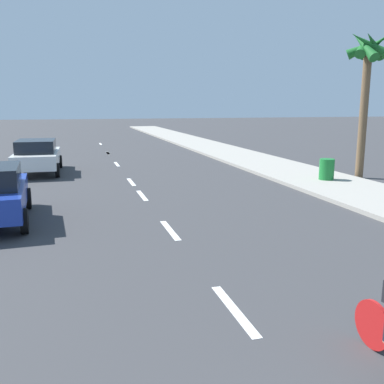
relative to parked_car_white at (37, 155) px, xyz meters
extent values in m
plane|color=#38383A|center=(3.88, -1.54, -0.84)|extent=(160.00, 160.00, 0.00)
cube|color=#9E998E|center=(11.47, 0.46, -0.77)|extent=(3.60, 80.00, 0.14)
cube|color=white|center=(3.88, -15.45, -0.84)|extent=(0.16, 1.80, 0.01)
cube|color=white|center=(3.88, -10.88, -0.84)|extent=(0.16, 1.80, 0.01)
cube|color=white|center=(3.88, -6.38, -0.84)|extent=(0.16, 1.80, 0.01)
cube|color=white|center=(3.88, -3.55, -0.84)|extent=(0.16, 1.80, 0.01)
cube|color=white|center=(3.88, 2.17, -0.84)|extent=(0.16, 1.80, 0.01)
cube|color=white|center=(3.88, 7.79, -0.84)|extent=(0.16, 1.80, 0.01)
cube|color=white|center=(3.88, 7.64, -0.84)|extent=(0.16, 1.80, 0.01)
cube|color=white|center=(3.88, 14.89, -0.84)|extent=(0.16, 1.80, 0.01)
cylinder|color=red|center=(5.24, -16.95, -0.51)|extent=(0.07, 0.66, 0.66)
cylinder|color=black|center=(0.18, -7.35, -0.52)|extent=(0.21, 0.65, 0.64)
cylinder|color=black|center=(0.32, -10.16, -0.52)|extent=(0.21, 0.65, 0.64)
cube|color=white|center=(0.00, 0.06, -0.15)|extent=(1.97, 4.51, 0.64)
cube|color=black|center=(0.00, -0.16, 0.45)|extent=(1.70, 2.36, 0.56)
cylinder|color=black|center=(-0.91, 1.60, -0.52)|extent=(0.19, 0.64, 0.64)
cylinder|color=black|center=(0.97, 1.56, -0.52)|extent=(0.19, 0.64, 0.64)
cylinder|color=black|center=(-0.97, -1.44, -0.52)|extent=(0.19, 0.64, 0.64)
cylinder|color=black|center=(0.91, -1.48, -0.52)|extent=(0.19, 0.64, 0.64)
cylinder|color=brown|center=(13.64, -5.22, 2.01)|extent=(0.34, 0.34, 5.70)
cone|color=#195B23|center=(13.88, -5.25, 4.71)|extent=(0.60, 1.77, 1.08)
cone|color=#195B23|center=(13.75, -5.00, 4.71)|extent=(1.66, 1.30, 1.13)
cone|color=#195B23|center=(13.48, -5.02, 4.71)|extent=(1.23, 1.12, 1.25)
cone|color=#195B23|center=(13.39, -5.23, 4.71)|extent=(0.49, 1.69, 1.47)
cone|color=#195B23|center=(13.55, -5.45, 4.71)|extent=(1.76, 1.04, 1.34)
cone|color=#195B23|center=(13.73, -5.45, 4.71)|extent=(1.58, 1.01, 1.27)
cylinder|color=#19722D|center=(11.58, -5.89, -0.28)|extent=(0.60, 0.60, 0.85)
camera|label=1|loc=(1.54, -21.36, 2.33)|focal=40.68mm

